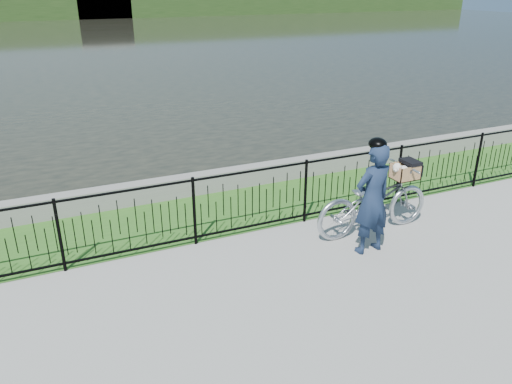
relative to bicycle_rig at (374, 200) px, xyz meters
name	(u,v)px	position (x,y,z in m)	size (l,w,h in m)	color
ground	(298,279)	(-1.85, -0.81, -0.57)	(120.00, 120.00, 0.00)	gray
grass_strip	(231,209)	(-1.85, 1.79, -0.56)	(60.00, 2.00, 0.01)	#2F611E
water	(72,43)	(-1.85, 32.19, -0.57)	(120.00, 120.00, 0.00)	black
quay_wall	(213,181)	(-1.85, 2.79, -0.37)	(60.00, 0.30, 0.40)	gray
fence	(252,201)	(-1.85, 0.79, 0.01)	(14.00, 0.06, 1.15)	black
far_treeline	(47,5)	(-1.85, 59.19, 0.93)	(120.00, 6.00, 3.00)	#28441A
far_building_right	(103,4)	(4.15, 57.69, 1.03)	(6.00, 3.00, 3.20)	#B1A38E
bicycle_rig	(374,200)	(0.00, 0.00, 0.00)	(2.13, 0.74, 1.20)	#AAAEB6
cyclist	(373,198)	(-0.45, -0.53, 0.33)	(0.68, 0.47, 1.83)	#16233D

